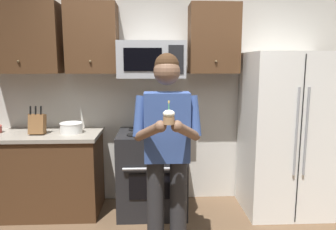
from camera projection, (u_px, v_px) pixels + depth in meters
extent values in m
cube|color=beige|center=(164.00, 95.00, 3.82)|extent=(4.40, 0.10, 2.60)
cube|color=black|center=(152.00, 172.00, 3.56)|extent=(0.76, 0.66, 0.92)
cube|color=black|center=(152.00, 187.00, 3.24)|extent=(0.48, 0.01, 0.28)
cylinder|color=#99999E|center=(152.00, 169.00, 3.18)|extent=(0.60, 0.03, 0.03)
cylinder|color=black|center=(135.00, 135.00, 3.34)|extent=(0.18, 0.18, 0.01)
cylinder|color=black|center=(169.00, 134.00, 3.36)|extent=(0.18, 0.18, 0.01)
cylinder|color=black|center=(136.00, 129.00, 3.62)|extent=(0.18, 0.18, 0.01)
cylinder|color=black|center=(168.00, 129.00, 3.63)|extent=(0.18, 0.18, 0.01)
cube|color=#9EA0A5|center=(151.00, 60.00, 3.48)|extent=(0.74, 0.40, 0.40)
cube|color=black|center=(143.00, 59.00, 3.27)|extent=(0.40, 0.01, 0.24)
cube|color=black|center=(176.00, 59.00, 3.29)|extent=(0.16, 0.01, 0.30)
cube|color=white|center=(285.00, 134.00, 3.52)|extent=(0.90, 0.72, 1.80)
cylinder|color=gray|center=(297.00, 132.00, 3.13)|extent=(0.02, 0.02, 0.90)
cylinder|color=gray|center=(306.00, 132.00, 3.14)|extent=(0.02, 0.02, 0.90)
cube|color=black|center=(300.00, 141.00, 3.16)|extent=(0.01, 0.01, 1.74)
cube|color=#4C301C|center=(23.00, 38.00, 3.43)|extent=(0.80, 0.34, 0.76)
sphere|color=brown|center=(18.00, 61.00, 3.29)|extent=(0.03, 0.03, 0.03)
cube|color=#4C301C|center=(93.00, 39.00, 3.46)|extent=(0.55, 0.34, 0.76)
sphere|color=brown|center=(90.00, 61.00, 3.33)|extent=(0.03, 0.03, 0.03)
cube|color=#4C301C|center=(213.00, 39.00, 3.53)|extent=(0.55, 0.34, 0.76)
sphere|color=brown|center=(216.00, 62.00, 3.39)|extent=(0.03, 0.03, 0.03)
cube|color=#4C301C|center=(37.00, 175.00, 3.53)|extent=(1.40, 0.62, 0.88)
cube|color=gray|center=(34.00, 135.00, 3.45)|extent=(1.44, 0.66, 0.04)
cube|color=brown|center=(37.00, 124.00, 3.39)|extent=(0.16, 0.15, 0.24)
cylinder|color=black|center=(30.00, 110.00, 3.34)|extent=(0.02, 0.04, 0.09)
cylinder|color=black|center=(36.00, 110.00, 3.34)|extent=(0.02, 0.04, 0.09)
cylinder|color=black|center=(41.00, 110.00, 3.34)|extent=(0.02, 0.04, 0.09)
cylinder|color=white|center=(71.00, 128.00, 3.46)|extent=(0.24, 0.24, 0.11)
torus|color=white|center=(71.00, 123.00, 3.45)|extent=(0.25, 0.25, 0.01)
cylinder|color=#262628|center=(156.00, 207.00, 2.74)|extent=(0.15, 0.15, 0.86)
cylinder|color=#262628|center=(178.00, 207.00, 2.75)|extent=(0.15, 0.15, 0.86)
cube|color=#334C8C|center=(167.00, 127.00, 2.63)|extent=(0.38, 0.22, 0.58)
sphere|color=brown|center=(167.00, 72.00, 2.56)|extent=(0.22, 0.22, 0.22)
sphere|color=#382314|center=(167.00, 65.00, 2.56)|extent=(0.20, 0.20, 0.20)
cylinder|color=#334C8C|center=(140.00, 116.00, 2.58)|extent=(0.15, 0.18, 0.35)
cylinder|color=brown|center=(149.00, 132.00, 2.44)|extent=(0.26, 0.33, 0.21)
sphere|color=brown|center=(161.00, 126.00, 2.30)|extent=(0.09, 0.09, 0.09)
cylinder|color=#334C8C|center=(194.00, 116.00, 2.60)|extent=(0.15, 0.18, 0.35)
cylinder|color=brown|center=(187.00, 131.00, 2.45)|extent=(0.26, 0.33, 0.21)
sphere|color=brown|center=(177.00, 126.00, 2.31)|extent=(0.09, 0.09, 0.09)
cylinder|color=#A87F56|center=(169.00, 120.00, 2.28)|extent=(0.08, 0.08, 0.06)
ellipsoid|color=white|center=(169.00, 114.00, 2.27)|extent=(0.09, 0.09, 0.06)
cylinder|color=#4CBF66|center=(169.00, 107.00, 2.26)|extent=(0.01, 0.01, 0.06)
ellipsoid|color=#FFD159|center=(169.00, 102.00, 2.26)|extent=(0.01, 0.01, 0.02)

